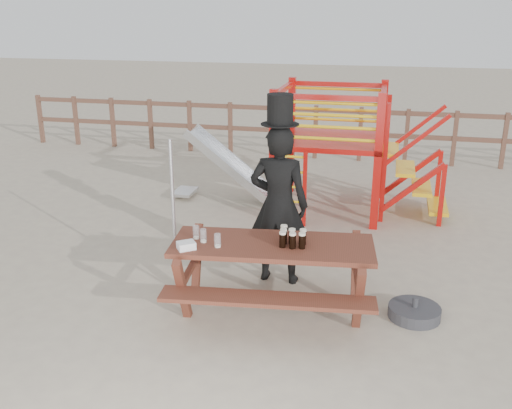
# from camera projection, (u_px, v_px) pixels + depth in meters

# --- Properties ---
(ground) EXTENTS (60.00, 60.00, 0.00)m
(ground) POSITION_uv_depth(u_px,v_px,m) (274.00, 308.00, 6.52)
(ground) COLOR #B3A68B
(ground) RESTS_ON ground
(back_fence) EXTENTS (15.09, 0.09, 1.20)m
(back_fence) POSITION_uv_depth(u_px,v_px,m) (338.00, 127.00, 12.72)
(back_fence) COLOR brown
(back_fence) RESTS_ON ground
(playground_fort) EXTENTS (4.71, 1.84, 2.10)m
(playground_fort) POSITION_uv_depth(u_px,v_px,m) (326.00, 147.00, 9.44)
(playground_fort) COLOR #B8100C
(playground_fort) RESTS_ON ground
(picnic_table) EXTENTS (2.34, 1.75, 0.84)m
(picnic_table) POSITION_uv_depth(u_px,v_px,m) (272.00, 270.00, 6.24)
(picnic_table) COLOR maroon
(picnic_table) RESTS_ON ground
(man_with_hat) EXTENTS (0.73, 0.49, 2.33)m
(man_with_hat) POSITION_uv_depth(u_px,v_px,m) (279.00, 201.00, 6.87)
(man_with_hat) COLOR black
(man_with_hat) RESTS_ON ground
(metal_pole) EXTENTS (0.04, 0.04, 1.87)m
(metal_pole) POSITION_uv_depth(u_px,v_px,m) (174.00, 219.00, 6.60)
(metal_pole) COLOR #B2B2B7
(metal_pole) RESTS_ON ground
(parasol_base) EXTENTS (0.57, 0.57, 0.24)m
(parasol_base) POSITION_uv_depth(u_px,v_px,m) (414.00, 312.00, 6.29)
(parasol_base) COLOR #313136
(parasol_base) RESTS_ON ground
(paper_bag) EXTENTS (0.23, 0.22, 0.08)m
(paper_bag) POSITION_uv_depth(u_px,v_px,m) (186.00, 246.00, 5.99)
(paper_bag) COLOR white
(paper_bag) RESTS_ON picnic_table
(stout_pints) EXTENTS (0.30, 0.27, 0.17)m
(stout_pints) POSITION_uv_depth(u_px,v_px,m) (291.00, 238.00, 6.07)
(stout_pints) COLOR black
(stout_pints) RESTS_ON picnic_table
(empty_glasses) EXTENTS (0.37, 0.24, 0.15)m
(empty_glasses) POSITION_uv_depth(u_px,v_px,m) (205.00, 237.00, 6.15)
(empty_glasses) COLOR silver
(empty_glasses) RESTS_ON picnic_table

